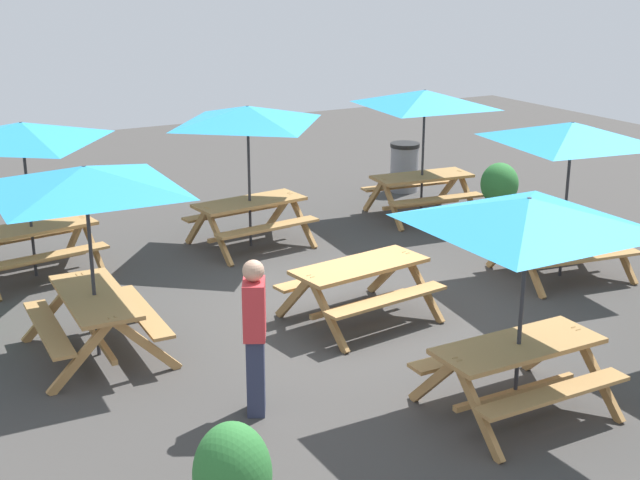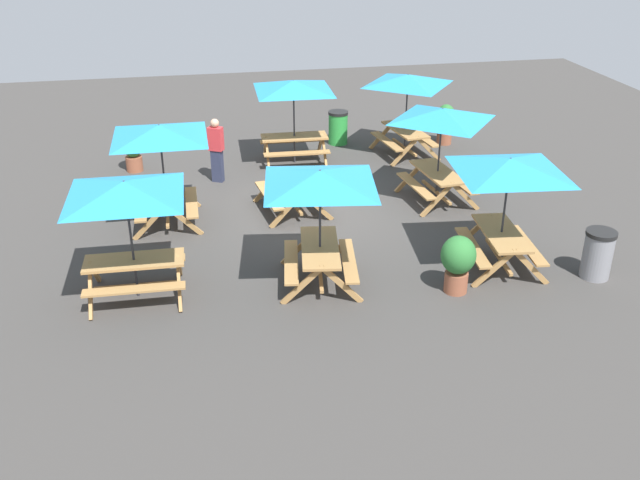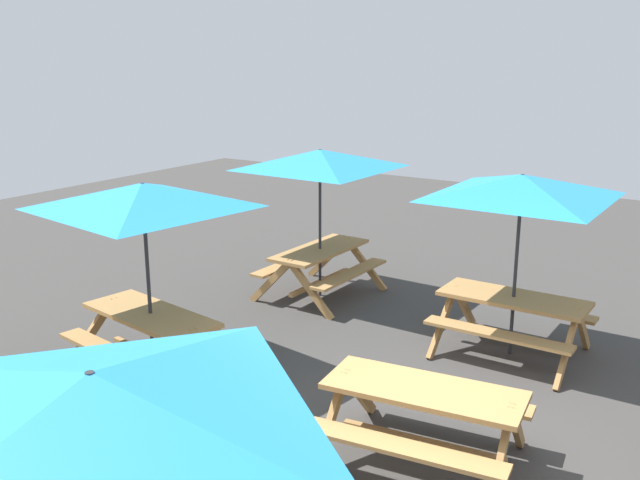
{
  "view_description": "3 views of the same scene",
  "coord_description": "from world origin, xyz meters",
  "px_view_note": "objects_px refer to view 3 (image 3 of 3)",
  "views": [
    {
      "loc": [
        5.67,
        9.42,
        4.51
      ],
      "look_at": [
        0.13,
        -0.5,
        0.9
      ],
      "focal_mm": 50.0,
      "sensor_mm": 36.0,
      "label": 1
    },
    {
      "loc": [
        -15.31,
        2.59,
        6.81
      ],
      "look_at": [
        -3.52,
        0.29,
        0.9
      ],
      "focal_mm": 40.0,
      "sensor_mm": 36.0,
      "label": 2
    },
    {
      "loc": [
        2.39,
        -5.18,
        3.7
      ],
      "look_at": [
        -3.38,
        3.72,
        0.9
      ],
      "focal_mm": 40.0,
      "sensor_mm": 36.0,
      "label": 3
    }
  ],
  "objects_px": {
    "picnic_table_0": "(521,200)",
    "picnic_table_4": "(423,408)",
    "picnic_table_6": "(95,434)",
    "picnic_table_1": "(320,170)",
    "picnic_table_2": "(144,210)"
  },
  "relations": [
    {
      "from": "picnic_table_1",
      "to": "picnic_table_6",
      "type": "relative_size",
      "value": 1.21
    },
    {
      "from": "picnic_table_1",
      "to": "picnic_table_2",
      "type": "bearing_deg",
      "value": 179.01
    },
    {
      "from": "picnic_table_4",
      "to": "picnic_table_6",
      "type": "xyz_separation_m",
      "value": [
        -0.08,
        -3.53,
        1.43
      ]
    },
    {
      "from": "picnic_table_0",
      "to": "picnic_table_4",
      "type": "relative_size",
      "value": 1.45
    },
    {
      "from": "picnic_table_4",
      "to": "picnic_table_6",
      "type": "height_order",
      "value": "picnic_table_6"
    },
    {
      "from": "picnic_table_0",
      "to": "picnic_table_6",
      "type": "xyz_separation_m",
      "value": [
        0.04,
        -6.41,
        0.0
      ]
    },
    {
      "from": "picnic_table_1",
      "to": "picnic_table_0",
      "type": "bearing_deg",
      "value": -98.78
    },
    {
      "from": "picnic_table_1",
      "to": "picnic_table_4",
      "type": "bearing_deg",
      "value": -134.58
    },
    {
      "from": "picnic_table_2",
      "to": "picnic_table_4",
      "type": "distance_m",
      "value": 3.77
    },
    {
      "from": "picnic_table_0",
      "to": "picnic_table_6",
      "type": "height_order",
      "value": "same"
    },
    {
      "from": "picnic_table_2",
      "to": "picnic_table_6",
      "type": "height_order",
      "value": "same"
    },
    {
      "from": "picnic_table_6",
      "to": "picnic_table_0",
      "type": "bearing_deg",
      "value": 84.39
    },
    {
      "from": "picnic_table_4",
      "to": "picnic_table_0",
      "type": "bearing_deg",
      "value": 85.32
    },
    {
      "from": "picnic_table_1",
      "to": "picnic_table_2",
      "type": "xyz_separation_m",
      "value": [
        -0.13,
        -3.44,
        0.0
      ]
    },
    {
      "from": "picnic_table_0",
      "to": "picnic_table_2",
      "type": "height_order",
      "value": "same"
    }
  ]
}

